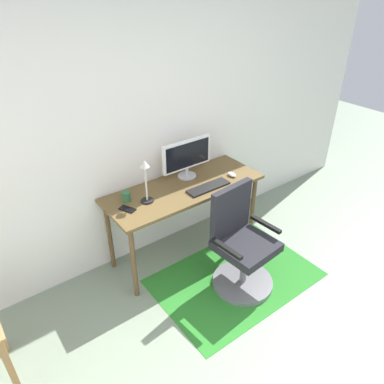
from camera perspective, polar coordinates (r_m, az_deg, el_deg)
wall_back at (r=3.32m, az=-7.93°, el=10.23°), size 6.00×0.10×2.60m
area_rug at (r=3.55m, az=6.78°, el=-13.20°), size 1.50×1.00×0.01m
desk at (r=3.41m, az=-1.16°, el=-0.35°), size 1.52×0.58×0.77m
monitor at (r=3.44m, az=-0.82°, el=5.68°), size 0.53×0.18×0.38m
keyboard at (r=3.35m, az=2.60°, el=0.78°), size 0.43×0.13×0.02m
computer_mouse at (r=3.56m, az=6.29°, el=2.75°), size 0.06×0.10×0.03m
coffee_cup at (r=3.19m, az=-10.31°, el=-0.67°), size 0.08×0.08×0.09m
cell_phone at (r=3.09m, az=-10.12°, el=-2.66°), size 0.12×0.16×0.01m
desk_lamp at (r=3.05m, az=-7.33°, el=2.38°), size 0.11×0.11×0.40m
office_chair at (r=3.27m, az=7.70°, el=-8.94°), size 0.57×0.55×0.96m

